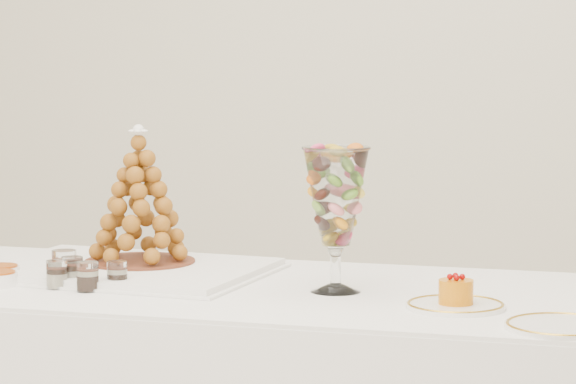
% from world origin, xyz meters
% --- Properties ---
extents(lace_tray, '(0.65, 0.50, 0.02)m').
position_xyz_m(lace_tray, '(-0.37, 0.35, 0.76)').
color(lace_tray, white).
rests_on(lace_tray, buffet_table).
extents(macaron_vase, '(0.15, 0.15, 0.32)m').
position_xyz_m(macaron_vase, '(0.18, 0.29, 0.96)').
color(macaron_vase, white).
rests_on(macaron_vase, buffet_table).
extents(cake_plate, '(0.21, 0.21, 0.01)m').
position_xyz_m(cake_plate, '(0.47, 0.18, 0.75)').
color(cake_plate, white).
rests_on(cake_plate, buffet_table).
extents(spare_plate, '(0.23, 0.23, 0.01)m').
position_xyz_m(spare_plate, '(0.71, 0.05, 0.75)').
color(spare_plate, white).
rests_on(spare_plate, buffet_table).
extents(verrine_a, '(0.07, 0.07, 0.08)m').
position_xyz_m(verrine_a, '(-0.45, 0.19, 0.78)').
color(verrine_a, white).
rests_on(verrine_a, buffet_table).
extents(verrine_b, '(0.06, 0.06, 0.07)m').
position_xyz_m(verrine_b, '(-0.42, 0.16, 0.78)').
color(verrine_b, white).
rests_on(verrine_b, buffet_table).
extents(verrine_c, '(0.05, 0.05, 0.06)m').
position_xyz_m(verrine_c, '(-0.30, 0.17, 0.78)').
color(verrine_c, white).
rests_on(verrine_c, buffet_table).
extents(verrine_d, '(0.05, 0.05, 0.06)m').
position_xyz_m(verrine_d, '(-0.43, 0.12, 0.78)').
color(verrine_d, white).
rests_on(verrine_d, buffet_table).
extents(verrine_e, '(0.06, 0.06, 0.07)m').
position_xyz_m(verrine_e, '(-0.35, 0.11, 0.78)').
color(verrine_e, white).
rests_on(verrine_e, buffet_table).
extents(ramekin_back, '(0.09, 0.09, 0.03)m').
position_xyz_m(ramekin_back, '(-0.62, 0.19, 0.76)').
color(ramekin_back, white).
rests_on(ramekin_back, buffet_table).
extents(croquembouche, '(0.27, 0.27, 0.34)m').
position_xyz_m(croquembouche, '(-0.36, 0.40, 0.93)').
color(croquembouche, brown).
rests_on(croquembouche, lace_tray).
extents(mousse_cake, '(0.07, 0.07, 0.06)m').
position_xyz_m(mousse_cake, '(0.47, 0.18, 0.78)').
color(mousse_cake, orange).
rests_on(mousse_cake, cake_plate).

